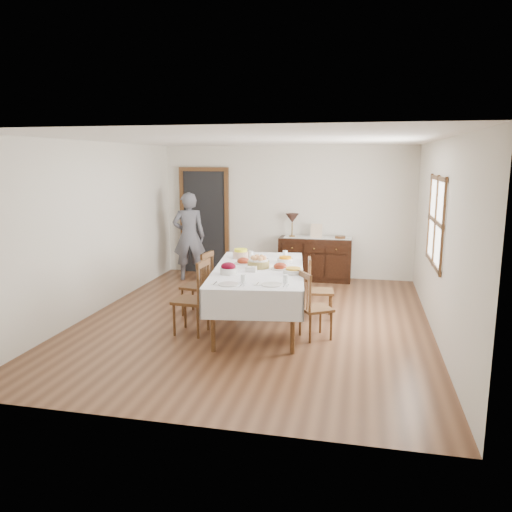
% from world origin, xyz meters
% --- Properties ---
extents(ground, '(6.00, 6.00, 0.00)m').
position_xyz_m(ground, '(0.00, 0.00, 0.00)').
color(ground, brown).
extents(room_shell, '(5.02, 6.02, 2.65)m').
position_xyz_m(room_shell, '(-0.15, 0.42, 1.64)').
color(room_shell, white).
rests_on(room_shell, ground).
extents(dining_table, '(1.55, 2.57, 0.83)m').
position_xyz_m(dining_table, '(0.10, -0.18, 0.74)').
color(dining_table, white).
rests_on(dining_table, ground).
extents(chair_left_near, '(0.46, 0.46, 1.02)m').
position_xyz_m(chair_left_near, '(-0.68, -0.70, 0.52)').
color(chair_left_near, '#503119').
rests_on(chair_left_near, ground).
extents(chair_left_far, '(0.46, 0.46, 0.97)m').
position_xyz_m(chair_left_far, '(-0.88, 0.12, 0.49)').
color(chair_left_far, '#503119').
rests_on(chair_left_far, ground).
extents(chair_right_near, '(0.52, 0.52, 0.90)m').
position_xyz_m(chair_right_near, '(0.90, -0.55, 0.46)').
color(chair_right_near, '#503119').
rests_on(chair_right_near, ground).
extents(chair_right_far, '(0.42, 0.42, 0.91)m').
position_xyz_m(chair_right_far, '(0.88, 0.34, 0.46)').
color(chair_right_far, '#503119').
rests_on(chair_right_far, ground).
extents(sideboard, '(1.39, 0.51, 0.84)m').
position_xyz_m(sideboard, '(0.62, 2.72, 0.42)').
color(sideboard, black).
rests_on(sideboard, ground).
extents(person, '(0.66, 0.53, 1.83)m').
position_xyz_m(person, '(-1.80, 2.24, 0.91)').
color(person, '#54555F').
rests_on(person, ground).
extents(bread_basket, '(0.31, 0.31, 0.18)m').
position_xyz_m(bread_basket, '(0.09, -0.14, 0.91)').
color(bread_basket, olive).
rests_on(bread_basket, dining_table).
extents(egg_basket, '(0.23, 0.23, 0.11)m').
position_xyz_m(egg_basket, '(0.04, 0.22, 0.87)').
color(egg_basket, black).
rests_on(egg_basket, dining_table).
extents(ham_platter_a, '(0.27, 0.27, 0.11)m').
position_xyz_m(ham_platter_a, '(-0.18, 0.08, 0.86)').
color(ham_platter_a, silver).
rests_on(ham_platter_a, dining_table).
extents(ham_platter_b, '(0.27, 0.27, 0.11)m').
position_xyz_m(ham_platter_b, '(0.41, -0.18, 0.86)').
color(ham_platter_b, silver).
rests_on(ham_platter_b, dining_table).
extents(beet_bowl, '(0.22, 0.22, 0.16)m').
position_xyz_m(beet_bowl, '(-0.22, -0.62, 0.90)').
color(beet_bowl, silver).
rests_on(beet_bowl, dining_table).
extents(carrot_bowl, '(0.24, 0.24, 0.09)m').
position_xyz_m(carrot_bowl, '(0.40, 0.29, 0.87)').
color(carrot_bowl, silver).
rests_on(carrot_bowl, dining_table).
extents(pineapple_bowl, '(0.24, 0.24, 0.15)m').
position_xyz_m(pineapple_bowl, '(-0.32, 0.47, 0.90)').
color(pineapple_bowl, tan).
rests_on(pineapple_bowl, dining_table).
extents(casserole_dish, '(0.27, 0.27, 0.08)m').
position_xyz_m(casserole_dish, '(0.62, -0.41, 0.87)').
color(casserole_dish, silver).
rests_on(casserole_dish, dining_table).
extents(butter_dish, '(0.15, 0.11, 0.07)m').
position_xyz_m(butter_dish, '(0.04, -0.42, 0.87)').
color(butter_dish, silver).
rests_on(butter_dish, dining_table).
extents(setting_left, '(0.44, 0.31, 0.10)m').
position_xyz_m(setting_left, '(-0.02, -1.12, 0.85)').
color(setting_left, silver).
rests_on(setting_left, dining_table).
extents(setting_right, '(0.44, 0.31, 0.10)m').
position_xyz_m(setting_right, '(0.49, -1.03, 0.85)').
color(setting_right, silver).
rests_on(setting_right, dining_table).
extents(glass_far_a, '(0.07, 0.07, 0.11)m').
position_xyz_m(glass_far_a, '(-0.17, 0.51, 0.89)').
color(glass_far_a, white).
rests_on(glass_far_a, dining_table).
extents(glass_far_b, '(0.07, 0.07, 0.11)m').
position_xyz_m(glass_far_b, '(0.34, 0.69, 0.89)').
color(glass_far_b, white).
rests_on(glass_far_b, dining_table).
extents(runner, '(1.30, 0.35, 0.01)m').
position_xyz_m(runner, '(0.66, 2.76, 0.84)').
color(runner, silver).
rests_on(runner, sideboard).
extents(table_lamp, '(0.26, 0.26, 0.46)m').
position_xyz_m(table_lamp, '(0.15, 2.74, 1.19)').
color(table_lamp, brown).
rests_on(table_lamp, sideboard).
extents(picture_frame, '(0.22, 0.08, 0.28)m').
position_xyz_m(picture_frame, '(0.63, 2.68, 0.98)').
color(picture_frame, beige).
rests_on(picture_frame, sideboard).
extents(deco_bowl, '(0.20, 0.20, 0.06)m').
position_xyz_m(deco_bowl, '(1.09, 2.69, 0.87)').
color(deco_bowl, '#503119').
rests_on(deco_bowl, sideboard).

